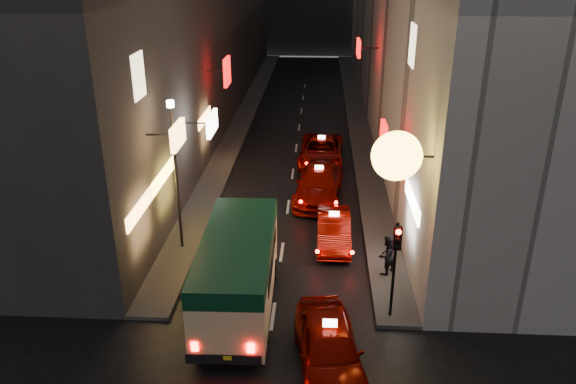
% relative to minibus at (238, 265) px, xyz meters
% --- Properties ---
extents(sidewalk_left, '(1.50, 52.00, 0.15)m').
position_rel_minibus_xyz_m(sidewalk_left, '(-3.05, 25.18, -1.72)').
color(sidewalk_left, '#42403D').
rests_on(sidewalk_left, ground).
extents(sidewalk_right, '(1.50, 52.00, 0.15)m').
position_rel_minibus_xyz_m(sidewalk_right, '(5.45, 25.18, -1.72)').
color(sidewalk_right, '#42403D').
rests_on(sidewalk_right, ground).
extents(minibus, '(2.45, 6.64, 2.84)m').
position_rel_minibus_xyz_m(minibus, '(0.00, 0.00, 0.00)').
color(minibus, beige).
rests_on(minibus, ground).
extents(taxi_near, '(3.11, 5.99, 1.99)m').
position_rel_minibus_xyz_m(taxi_near, '(3.09, -2.84, -0.88)').
color(taxi_near, '#780700').
rests_on(taxi_near, ground).
extents(taxi_second, '(1.97, 4.80, 1.69)m').
position_rel_minibus_xyz_m(taxi_second, '(3.36, 5.08, -1.03)').
color(taxi_second, '#780700').
rests_on(taxi_second, ground).
extents(taxi_third, '(2.90, 5.97, 2.01)m').
position_rel_minibus_xyz_m(taxi_third, '(2.68, 9.88, -0.87)').
color(taxi_third, '#780700').
rests_on(taxi_third, ground).
extents(taxi_far, '(2.53, 5.72, 1.96)m').
position_rel_minibus_xyz_m(taxi_far, '(2.79, 14.96, -0.90)').
color(taxi_far, '#780700').
rests_on(taxi_far, ground).
extents(pedestrian_sidewalk, '(0.79, 0.77, 1.81)m').
position_rel_minibus_xyz_m(pedestrian_sidewalk, '(5.30, 2.50, -0.74)').
color(pedestrian_sidewalk, black).
rests_on(pedestrian_sidewalk, sidewalk_right).
extents(traffic_light, '(0.26, 0.43, 3.50)m').
position_rel_minibus_xyz_m(traffic_light, '(5.20, -0.34, 0.89)').
color(traffic_light, black).
rests_on(traffic_light, sidewalk_right).
extents(lamp_post, '(0.28, 0.28, 6.22)m').
position_rel_minibus_xyz_m(lamp_post, '(-3.00, 4.18, 1.93)').
color(lamp_post, black).
rests_on(lamp_post, sidewalk_left).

